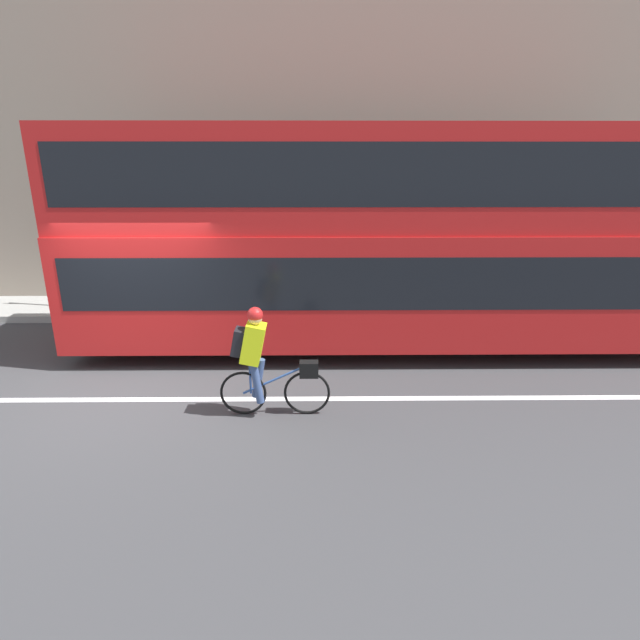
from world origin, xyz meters
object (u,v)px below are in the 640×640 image
Objects in this scene: bus at (385,232)px; cyclist_on_bike at (262,358)px; street_sign_post at (59,248)px; trash_bin at (357,285)px.

cyclist_on_bike is (-1.99, -2.76, -1.35)m from bus.
cyclist_on_bike is 7.18m from street_sign_post.
cyclist_on_bike reaches higher than trash_bin.
bus is 7.12× the size of cyclist_on_bike.
street_sign_post is at bearing 135.46° from cyclist_on_bike.
bus reaches higher than trash_bin.
bus reaches higher than cyclist_on_bike.
trash_bin is 0.40× the size of street_sign_post.
trash_bin is at bearing 71.18° from cyclist_on_bike.
trash_bin is (-0.28, 2.26, -1.55)m from bus.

